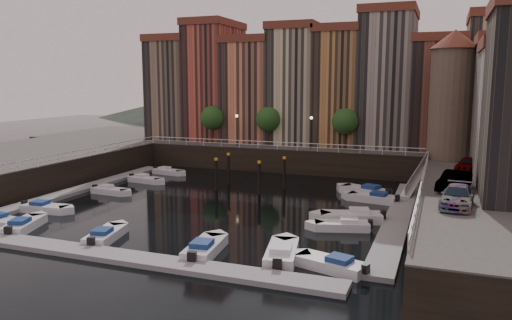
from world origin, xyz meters
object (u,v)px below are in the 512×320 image
at_px(gangway, 417,175).
at_px(boat_left_0, 1,222).
at_px(car_c, 457,198).
at_px(boat_left_1, 45,208).
at_px(boat_left_2, 109,191).
at_px(corner_tower, 452,93).
at_px(car_b, 454,182).
at_px(car_a, 468,165).
at_px(mooring_pilings, 247,174).

bearing_deg(gangway, boat_left_0, -141.77).
xyz_separation_m(gangway, car_c, (3.34, -17.64, 1.79)).
bearing_deg(boat_left_1, boat_left_2, 79.44).
xyz_separation_m(boat_left_0, boat_left_2, (0.87, 12.76, -0.03)).
distance_m(corner_tower, car_b, 17.99).
bearing_deg(boat_left_2, boat_left_0, -89.92).
bearing_deg(boat_left_0, car_a, 37.00).
distance_m(car_b, car_c, 5.35).
bearing_deg(boat_left_2, gangway, 24.78).
xyz_separation_m(mooring_pilings, car_a, (21.75, 1.27, 2.03)).
bearing_deg(car_b, car_a, 98.22).
distance_m(corner_tower, boat_left_2, 37.42).
xyz_separation_m(car_a, car_c, (-1.21, -14.80, 0.03)).
bearing_deg(car_c, gangway, 106.09).
xyz_separation_m(gangway, mooring_pilings, (-17.20, -4.11, -0.27)).
height_order(boat_left_2, car_c, car_c).
distance_m(gangway, boat_left_2, 31.68).
distance_m(boat_left_2, car_a, 35.31).
xyz_separation_m(boat_left_1, boat_left_2, (0.84, 8.08, -0.03)).
distance_m(boat_left_0, car_a, 41.03).
distance_m(boat_left_2, car_c, 33.71).
height_order(gangway, mooring_pilings, gangway).
xyz_separation_m(corner_tower, boat_left_0, (-33.35, -28.49, -9.84)).
relative_size(boat_left_2, car_a, 1.06).
relative_size(gangway, car_c, 1.70).
xyz_separation_m(mooring_pilings, boat_left_2, (-12.38, -7.12, -1.33)).
height_order(corner_tower, mooring_pilings, corner_tower).
height_order(corner_tower, gangway, corner_tower).
height_order(corner_tower, car_c, corner_tower).
bearing_deg(car_b, gangway, 120.93).
xyz_separation_m(boat_left_1, car_c, (33.76, 1.67, 3.36)).
xyz_separation_m(gangway, boat_left_1, (-30.42, -19.31, -1.57)).
height_order(mooring_pilings, boat_left_2, mooring_pilings).
relative_size(corner_tower, gangway, 1.66).
bearing_deg(boat_left_0, gangway, 44.09).
bearing_deg(boat_left_0, boat_left_1, 95.43).
distance_m(gangway, boat_left_1, 36.07).
bearing_deg(car_b, boat_left_0, -144.59).
bearing_deg(mooring_pilings, corner_tower, 23.20).
relative_size(corner_tower, boat_left_0, 2.95).
bearing_deg(mooring_pilings, boat_left_2, -150.10).
relative_size(boat_left_1, car_c, 0.94).
bearing_deg(car_c, car_b, 96.66).
height_order(car_a, car_c, car_c).
bearing_deg(car_c, boat_left_1, -171.80).
xyz_separation_m(corner_tower, car_b, (0.32, -16.80, -6.44)).
bearing_deg(corner_tower, boat_left_2, -154.16).
bearing_deg(corner_tower, boat_left_1, -144.44).
distance_m(boat_left_0, car_c, 34.55).
distance_m(mooring_pilings, boat_left_2, 14.35).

